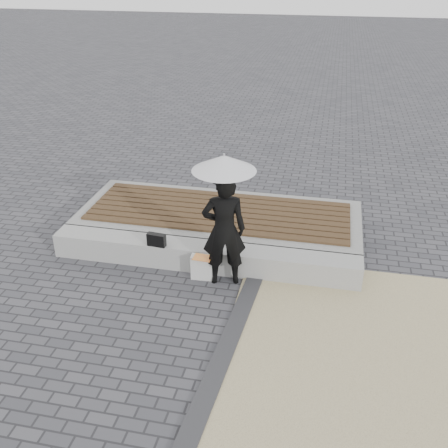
{
  "coord_description": "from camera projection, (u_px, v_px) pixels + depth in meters",
  "views": [
    {
      "loc": [
        1.8,
        -5.28,
        4.54
      ],
      "look_at": [
        0.42,
        1.27,
        1.0
      ],
      "focal_mm": 41.36,
      "sensor_mm": 36.0,
      "label": 1
    }
  ],
  "objects": [
    {
      "name": "timber_platform",
      "position": [
        219.0,
        222.0,
        9.34
      ],
      "size": [
        5.0,
        2.0,
        0.4
      ],
      "primitive_type": "cube",
      "color": "gray",
      "rests_on": "ground"
    },
    {
      "name": "ground",
      "position": [
        175.0,
        328.0,
        7.01
      ],
      "size": [
        80.0,
        80.0,
        0.0
      ],
      "primitive_type": "plane",
      "color": "#47464B",
      "rests_on": "ground"
    },
    {
      "name": "timber_decking",
      "position": [
        219.0,
        211.0,
        9.24
      ],
      "size": [
        4.6,
        1.6,
        0.04
      ],
      "primitive_type": null,
      "color": "#523825",
      "rests_on": "timber_platform"
    },
    {
      "name": "seating_ledge",
      "position": [
        203.0,
        256.0,
        8.31
      ],
      "size": [
        5.0,
        0.45,
        0.4
      ],
      "primitive_type": "cube",
      "color": "#9B9C97",
      "rests_on": "ground"
    },
    {
      "name": "magazine",
      "position": [
        202.0,
        258.0,
        7.87
      ],
      "size": [
        0.29,
        0.22,
        0.01
      ],
      "primitive_type": "cube",
      "rotation": [
        0.0,
        0.0,
        -0.06
      ],
      "color": "#F15533",
      "rests_on": "canvas_tote"
    },
    {
      "name": "handbag",
      "position": [
        156.0,
        240.0,
        8.15
      ],
      "size": [
        0.31,
        0.13,
        0.21
      ],
      "primitive_type": "cube",
      "rotation": [
        0.0,
        0.0,
        -0.1
      ],
      "color": "black",
      "rests_on": "seating_ledge"
    },
    {
      "name": "canvas_tote",
      "position": [
        204.0,
        267.0,
        8.01
      ],
      "size": [
        0.39,
        0.18,
        0.4
      ],
      "primitive_type": "cube",
      "rotation": [
        0.0,
        0.0,
        0.05
      ],
      "color": "beige",
      "rests_on": "ground"
    },
    {
      "name": "parasol",
      "position": [
        224.0,
        163.0,
        7.12
      ],
      "size": [
        0.91,
        0.91,
        1.17
      ],
      "rotation": [
        0.0,
        0.0,
        0.27
      ],
      "color": "#A9AAAF",
      "rests_on": "ground"
    },
    {
      "name": "edging_band",
      "position": [
        221.0,
        361.0,
        6.44
      ],
      "size": [
        0.61,
        5.2,
        0.04
      ],
      "primitive_type": "cube",
      "rotation": [
        0.0,
        0.0,
        -0.07
      ],
      "color": "#303033",
      "rests_on": "ground"
    },
    {
      "name": "terrazzo_zone",
      "position": [
        427.0,
        392.0,
        5.99
      ],
      "size": [
        5.0,
        5.0,
        0.02
      ],
      "primitive_type": "cube",
      "color": "#C4B685",
      "rests_on": "ground"
    },
    {
      "name": "woman",
      "position": [
        224.0,
        230.0,
        7.61
      ],
      "size": [
        0.74,
        0.58,
        1.8
      ],
      "primitive_type": "imported",
      "rotation": [
        0.0,
        0.0,
        3.4
      ],
      "color": "black",
      "rests_on": "ground"
    }
  ]
}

